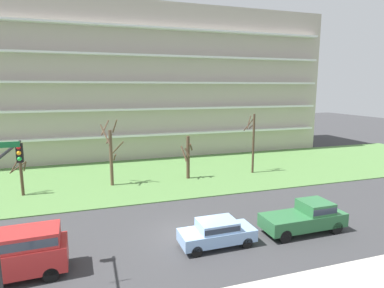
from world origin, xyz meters
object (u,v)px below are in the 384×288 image
Objects in this scene: pickup_green_center_left at (306,216)px; traffic_signal_mast at (6,204)px; tree_far_left at (21,172)px; tree_right at (253,142)px; tree_center at (188,157)px; sedan_blue_center_right at (217,232)px; van_red_near_left at (9,252)px; tree_left at (111,153)px.

pickup_green_center_left is 16.74m from traffic_signal_mast.
tree_far_left is 0.60× the size of tree_right.
tree_center reaches higher than tree_far_left.
tree_center reaches higher than sedan_blue_center_right.
van_red_near_left is at bearing -145.98° from tree_right.
tree_center is 14.30m from pickup_green_center_left.
pickup_green_center_left is at bearing -2.30° from van_red_near_left.
traffic_signal_mast is (-9.93, -2.85, 3.88)m from sedan_blue_center_right.
tree_right is (14.70, 0.00, 0.32)m from tree_left.
tree_left is 0.90× the size of traffic_signal_mast.
sedan_blue_center_right is at bearing -70.29° from tree_left.
traffic_signal_mast is at bearing -77.27° from van_red_near_left.
tree_right is 25.82m from traffic_signal_mast.
sedan_blue_center_right is (-2.49, -13.77, -1.42)m from tree_center.
traffic_signal_mast is (2.51, -16.07, 2.69)m from tree_far_left.
tree_center is 0.99× the size of sedan_blue_center_right.
tree_center is 7.36m from tree_right.
tree_right is at bearing 0.01° from tree_left.
tree_far_left is 0.71× the size of pickup_green_center_left.
tree_center is 14.06m from sedan_blue_center_right.
tree_right is 1.21× the size of van_red_near_left.
tree_far_left reaches higher than sedan_blue_center_right.
van_red_near_left is 16.84m from pickup_green_center_left.
traffic_signal_mast is (-16.07, -2.85, 3.73)m from pickup_green_center_left.
van_red_near_left is (-13.19, -13.77, -0.89)m from tree_center.
tree_right reaches higher than tree_left.
tree_left is 1.19× the size of van_red_near_left.
sedan_blue_center_right is at bearing -46.74° from tree_far_left.
tree_center is at bearing 78.95° from sedan_blue_center_right.
tree_far_left is 0.87× the size of tree_center.
tree_left is at bearing 128.35° from pickup_green_center_left.
tree_far_left reaches higher than van_red_near_left.
tree_left is (7.50, 0.58, 1.09)m from tree_far_left.
sedan_blue_center_right is at bearing -125.23° from tree_right.
sedan_blue_center_right is 0.63× the size of traffic_signal_mast.
tree_center is at bearing 104.43° from pickup_green_center_left.
van_red_near_left is (1.74, -13.22, -0.66)m from tree_far_left.
pickup_green_center_left reaches higher than sedan_blue_center_right.
tree_center is 0.68× the size of tree_right.
tree_far_left is 13.35m from van_red_near_left.
sedan_blue_center_right is (-6.14, -0.00, -0.14)m from pickup_green_center_left.
sedan_blue_center_right is (-9.75, -13.81, -2.60)m from tree_right.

